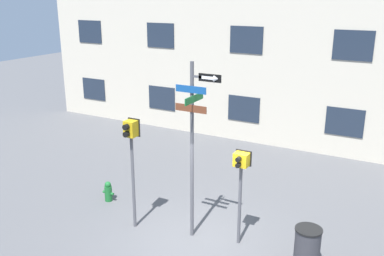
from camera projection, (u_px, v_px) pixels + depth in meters
name	position (u px, v px, depth m)	size (l,w,h in m)	color
ground_plane	(199.00, 244.00, 10.60)	(60.00, 60.00, 0.00)	#515154
building_facade	(302.00, 3.00, 15.71)	(24.00, 0.63, 11.21)	beige
street_sign_pole	(194.00, 137.00, 10.18)	(1.15, 0.87, 4.47)	#4C4C51
pedestrian_signal_left	(131.00, 145.00, 10.72)	(0.35, 0.40, 2.97)	#4C4C51
pedestrian_signal_right	(241.00, 173.00, 10.09)	(0.40, 0.40, 2.41)	#4C4C51
fire_hydrant	(108.00, 192.00, 12.74)	(0.38, 0.22, 0.62)	#196028
trash_bin	(307.00, 247.00, 9.60)	(0.61, 0.61, 0.96)	#333338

